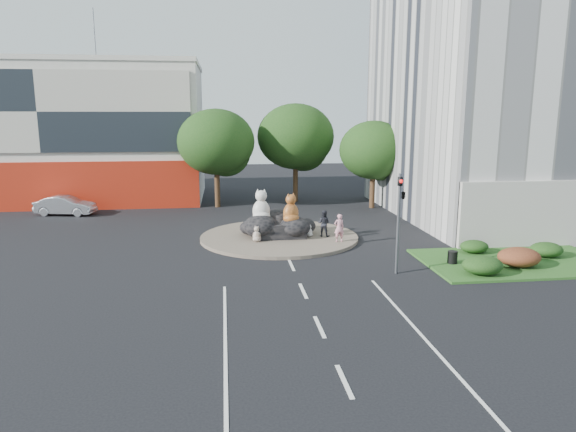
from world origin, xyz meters
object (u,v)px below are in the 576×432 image
at_px(cat_white, 261,205).
at_px(parked_car, 65,206).
at_px(pedestrian_dark, 324,223).
at_px(kitten_white, 309,230).
at_px(pedestrian_pink, 339,228).
at_px(litter_bin, 452,257).
at_px(cat_tabby, 291,208).
at_px(kitten_calico, 257,233).

xyz_separation_m(cat_white, parked_car, (-14.71, 9.72, -1.40)).
height_order(pedestrian_dark, parked_car, pedestrian_dark).
xyz_separation_m(kitten_white, pedestrian_pink, (1.57, -1.52, 0.46)).
distance_m(parked_car, litter_bin, 29.51).
bearing_deg(pedestrian_dark, litter_bin, 157.70).
bearing_deg(cat_tabby, pedestrian_dark, -26.66).
relative_size(cat_white, parked_car, 0.46).
bearing_deg(cat_tabby, kitten_calico, 174.24).
distance_m(cat_white, pedestrian_dark, 4.11).
bearing_deg(litter_bin, kitten_white, 134.92).
bearing_deg(kitten_calico, pedestrian_dark, 32.57).
distance_m(cat_tabby, kitten_calico, 2.71).
relative_size(cat_tabby, litter_bin, 2.95).
distance_m(cat_white, pedestrian_pink, 5.15).
xyz_separation_m(kitten_calico, parked_car, (-14.32, 11.23, 0.06)).
distance_m(cat_white, parked_car, 17.69).
xyz_separation_m(cat_white, litter_bin, (9.50, -7.16, -1.71)).
distance_m(kitten_white, parked_car, 20.50).
relative_size(pedestrian_pink, parked_car, 0.37).
bearing_deg(pedestrian_pink, parked_car, -36.84).
height_order(cat_white, pedestrian_pink, cat_white).
bearing_deg(pedestrian_dark, cat_tabby, 26.54).
distance_m(cat_tabby, kitten_white, 1.89).
bearing_deg(kitten_calico, pedestrian_pink, 14.33).
bearing_deg(kitten_calico, cat_tabby, 42.41).
height_order(kitten_calico, litter_bin, kitten_calico).
bearing_deg(kitten_calico, kitten_white, 36.30).
bearing_deg(kitten_white, pedestrian_dark, -23.58).
height_order(cat_tabby, kitten_white, cat_tabby).
bearing_deg(pedestrian_dark, parked_car, -2.47).
xyz_separation_m(cat_tabby, pedestrian_dark, (2.09, -0.01, -1.03)).
relative_size(cat_tabby, parked_car, 0.42).
bearing_deg(pedestrian_dark, kitten_white, 23.03).
height_order(cat_white, kitten_calico, cat_white).
distance_m(kitten_white, litter_bin, 9.22).
distance_m(kitten_calico, pedestrian_pink, 5.00).
relative_size(cat_white, litter_bin, 3.25).
bearing_deg(cat_white, parked_car, 148.52).
bearing_deg(pedestrian_pink, pedestrian_dark, -70.75).
bearing_deg(litter_bin, parked_car, 145.11).
distance_m(cat_white, kitten_white, 3.43).
bearing_deg(kitten_white, cat_tabby, 162.60).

